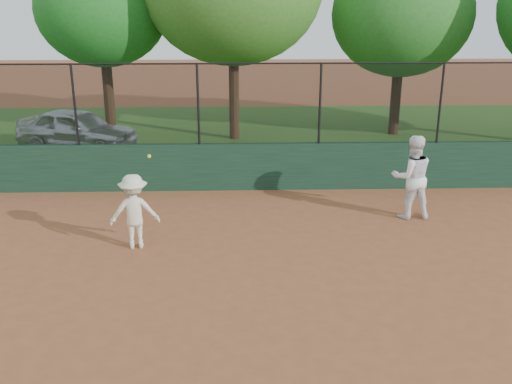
{
  "coord_description": "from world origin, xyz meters",
  "views": [
    {
      "loc": [
        0.48,
        -7.94,
        4.62
      ],
      "look_at": [
        0.8,
        2.2,
        1.2
      ],
      "focal_mm": 40.0,
      "sensor_mm": 36.0,
      "label": 1
    }
  ],
  "objects_px": {
    "player_main": "(134,211)",
    "tree_3": "(402,15)",
    "tree_1": "(102,10)",
    "player_second": "(412,177)",
    "parked_car": "(77,129)"
  },
  "relations": [
    {
      "from": "player_main",
      "to": "tree_3",
      "type": "xyz_separation_m",
      "value": [
        7.67,
        9.82,
        3.39
      ]
    },
    {
      "from": "player_main",
      "to": "tree_1",
      "type": "relative_size",
      "value": 0.31
    },
    {
      "from": "player_second",
      "to": "tree_1",
      "type": "distance_m",
      "value": 12.23
    },
    {
      "from": "tree_1",
      "to": "tree_3",
      "type": "xyz_separation_m",
      "value": [
        10.17,
        0.06,
        -0.19
      ]
    },
    {
      "from": "player_second",
      "to": "tree_3",
      "type": "distance_m",
      "value": 9.13
    },
    {
      "from": "player_main",
      "to": "tree_1",
      "type": "distance_m",
      "value": 10.69
    },
    {
      "from": "tree_1",
      "to": "tree_3",
      "type": "bearing_deg",
      "value": 0.33
    },
    {
      "from": "tree_1",
      "to": "player_main",
      "type": "bearing_deg",
      "value": -75.61
    },
    {
      "from": "parked_car",
      "to": "tree_3",
      "type": "relative_size",
      "value": 0.63
    },
    {
      "from": "parked_car",
      "to": "tree_1",
      "type": "xyz_separation_m",
      "value": [
        0.69,
        1.9,
        3.65
      ]
    },
    {
      "from": "player_second",
      "to": "player_main",
      "type": "distance_m",
      "value": 6.02
    },
    {
      "from": "tree_3",
      "to": "parked_car",
      "type": "bearing_deg",
      "value": -169.79
    },
    {
      "from": "player_main",
      "to": "player_second",
      "type": "bearing_deg",
      "value": 14.12
    },
    {
      "from": "parked_car",
      "to": "player_main",
      "type": "bearing_deg",
      "value": -139.58
    },
    {
      "from": "parked_car",
      "to": "player_main",
      "type": "height_order",
      "value": "player_main"
    }
  ]
}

